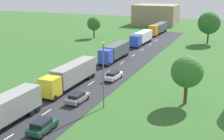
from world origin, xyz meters
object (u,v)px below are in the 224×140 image
object	(u,v)px
truck_third	(115,51)
car_second	(42,126)
car_fourth	(113,75)
tree_birch	(187,72)
tree_oak	(94,24)
car_third	(77,97)
tree_pine	(209,23)
truck_second	(71,74)
truck_fourth	(142,37)
lamppost_second	(103,72)
truck_fifth	(158,28)
distant_building	(156,15)

from	to	relation	value
truck_third	car_second	xyz separation A→B (m)	(5.09, -34.42, -1.23)
car_second	car_fourth	size ratio (longest dim) A/B	0.93
car_fourth	tree_birch	world-z (taller)	tree_birch
car_second	tree_oak	size ratio (longest dim) A/B	0.64
car_third	tree_pine	size ratio (longest dim) A/B	0.48
car_fourth	truck_second	bearing A→B (deg)	-128.46
truck_third	car_fourth	bearing A→B (deg)	-68.74
truck_second	truck_fourth	world-z (taller)	truck_second
truck_second	tree_oak	world-z (taller)	tree_oak
lamppost_second	tree_pine	world-z (taller)	lamppost_second
car_fourth	lamppost_second	distance (m)	13.19
truck_second	tree_pine	size ratio (longest dim) A/B	1.59
tree_pine	truck_fifth	bearing A→B (deg)	149.22
truck_second	tree_birch	bearing A→B (deg)	-0.09
truck_third	tree_birch	distance (m)	27.00
truck_second	tree_oak	bearing A→B (deg)	111.32
truck_second	tree_oak	xyz separation A→B (m)	(-17.08, 43.77, 2.26)
tree_birch	tree_pine	distance (m)	48.17
truck_third	car_second	distance (m)	34.82
truck_fifth	tree_oak	bearing A→B (deg)	-139.21
tree_oak	distant_building	bearing A→B (deg)	76.16
truck_fifth	tree_birch	world-z (taller)	tree_birch
lamppost_second	tree_birch	xyz separation A→B (m)	(10.10, 5.74, -0.37)
truck_third	distant_building	bearing A→B (deg)	96.71
car_third	car_fourth	xyz separation A→B (m)	(0.67, 11.86, 0.03)
tree_oak	tree_birch	xyz separation A→B (m)	(35.62, -43.80, 0.27)
truck_second	distant_building	distance (m)	82.79
car_second	truck_second	bearing A→B (deg)	108.17
lamppost_second	tree_birch	bearing A→B (deg)	29.59
tree_pine	car_third	bearing A→B (deg)	-102.98
car_second	lamppost_second	bearing A→B (deg)	69.64
car_second	lamppost_second	distance (m)	10.84
truck_third	car_second	size ratio (longest dim) A/B	2.84
truck_fifth	tree_pine	bearing A→B (deg)	-30.78
tree_birch	car_third	bearing A→B (deg)	-158.55
truck_third	car_third	distance (m)	25.34
car_third	tree_birch	bearing A→B (deg)	21.45
truck_fifth	tree_pine	size ratio (longest dim) A/B	1.63
truck_third	truck_fifth	distance (m)	38.93
truck_third	lamppost_second	size ratio (longest dim) A/B	1.29
car_second	car_fourth	distance (m)	21.36
car_fourth	tree_oak	world-z (taller)	tree_oak
tree_birch	truck_fifth	bearing A→B (deg)	107.96
car_second	tree_birch	world-z (taller)	tree_birch
car_third	truck_second	bearing A→B (deg)	127.28
truck_fourth	car_fourth	xyz separation A→B (m)	(5.04, -32.61, -1.22)
truck_fifth	distant_building	world-z (taller)	distant_building
truck_second	tree_birch	size ratio (longest dim) A/B	2.03
lamppost_second	tree_oak	world-z (taller)	lamppost_second
truck_second	car_third	bearing A→B (deg)	-52.72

